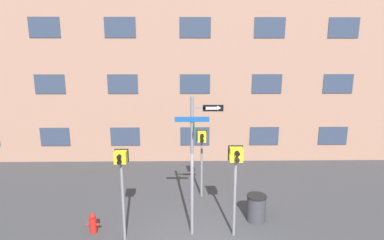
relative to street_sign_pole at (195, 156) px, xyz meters
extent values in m
cube|color=#936B56|center=(0.17, 6.59, 4.02)|extent=(24.00, 0.60, 12.89)
cube|color=#2D384C|center=(-6.69, 6.27, -1.14)|extent=(1.43, 0.03, 0.92)
cube|color=#2D384C|center=(-3.26, 6.27, -1.14)|extent=(1.43, 0.03, 0.92)
cube|color=#2D384C|center=(0.17, 6.27, -1.14)|extent=(1.43, 0.03, 0.92)
cube|color=#2D384C|center=(3.60, 6.27, -1.14)|extent=(1.43, 0.03, 0.92)
cube|color=#2D384C|center=(7.03, 6.27, -1.14)|extent=(1.43, 0.03, 0.92)
cube|color=#2D384C|center=(-6.69, 6.27, 1.44)|extent=(1.43, 0.03, 0.92)
cube|color=#2D384C|center=(-3.26, 6.27, 1.44)|extent=(1.43, 0.03, 0.92)
cube|color=#2D384C|center=(0.17, 6.27, 1.44)|extent=(1.43, 0.03, 0.92)
cube|color=#2D384C|center=(3.60, 6.27, 1.44)|extent=(1.43, 0.03, 0.92)
cube|color=#2D384C|center=(7.03, 6.27, 1.44)|extent=(1.43, 0.03, 0.92)
cube|color=#2D384C|center=(-6.69, 6.27, 4.02)|extent=(1.43, 0.03, 0.92)
cube|color=#2D384C|center=(-3.26, 6.27, 4.02)|extent=(1.43, 0.03, 0.92)
cube|color=#2D384C|center=(0.17, 6.27, 4.02)|extent=(1.43, 0.03, 0.92)
cube|color=#2D384C|center=(3.60, 6.27, 4.02)|extent=(1.43, 0.03, 0.92)
cube|color=#2D384C|center=(7.03, 6.27, 4.02)|extent=(1.43, 0.03, 0.92)
cylinder|color=slate|center=(-0.07, 0.01, -0.38)|extent=(0.09, 0.09, 4.10)
cube|color=slate|center=(0.21, 0.01, 1.36)|extent=(0.57, 0.05, 0.05)
cube|color=#14478C|center=(-0.07, -0.05, 1.06)|extent=(0.94, 0.02, 0.14)
cube|color=#196B2D|center=(-0.01, 0.01, 0.86)|extent=(0.02, 0.78, 0.15)
cube|color=black|center=(0.50, -0.01, 1.36)|extent=(0.56, 0.02, 0.18)
cube|color=white|center=(0.46, -0.02, 1.36)|extent=(0.32, 0.01, 0.07)
cone|color=white|center=(0.66, -0.02, 1.36)|extent=(0.10, 0.14, 0.14)
cylinder|color=slate|center=(-2.01, -0.24, -1.27)|extent=(0.08, 0.08, 2.33)
cube|color=gold|center=(-2.01, -0.24, 0.06)|extent=(0.32, 0.26, 0.32)
cube|color=black|center=(-2.01, -0.10, 0.06)|extent=(0.38, 0.02, 0.38)
cylinder|color=black|center=(-2.01, -0.43, 0.13)|extent=(0.11, 0.12, 0.11)
cylinder|color=black|center=(-2.01, -0.43, -0.01)|extent=(0.11, 0.12, 0.11)
cylinder|color=#EA4C14|center=(-2.01, -0.38, 0.13)|extent=(0.09, 0.01, 0.09)
cylinder|color=slate|center=(1.15, -0.08, -1.28)|extent=(0.08, 0.08, 2.30)
cube|color=gold|center=(1.15, -0.08, 0.07)|extent=(0.36, 0.26, 0.38)
cube|color=black|center=(1.15, 0.06, 0.07)|extent=(0.42, 0.02, 0.44)
cylinder|color=black|center=(1.15, -0.27, 0.15)|extent=(0.13, 0.12, 0.13)
cylinder|color=black|center=(1.15, -0.27, -0.02)|extent=(0.13, 0.12, 0.13)
cylinder|color=#EA4C14|center=(1.15, -0.22, 0.15)|extent=(0.11, 0.01, 0.11)
cylinder|color=slate|center=(0.32, 2.44, -1.36)|extent=(0.08, 0.08, 2.13)
cube|color=gold|center=(0.32, 2.44, -0.11)|extent=(0.31, 0.26, 0.37)
cube|color=black|center=(0.32, 2.58, -0.11)|extent=(0.37, 0.02, 0.43)
cylinder|color=black|center=(0.32, 2.25, -0.03)|extent=(0.13, 0.12, 0.13)
cylinder|color=black|center=(0.32, 2.25, -0.20)|extent=(0.13, 0.12, 0.13)
cylinder|color=#EA4C14|center=(0.32, 2.31, -0.03)|extent=(0.10, 0.01, 0.10)
cylinder|color=red|center=(-3.01, 0.11, -2.19)|extent=(0.21, 0.21, 0.48)
sphere|color=red|center=(-3.01, 0.11, -1.89)|extent=(0.18, 0.18, 0.18)
cylinder|color=red|center=(-3.16, 0.11, -2.17)|extent=(0.08, 0.07, 0.07)
cylinder|color=red|center=(-2.87, 0.11, -2.17)|extent=(0.08, 0.07, 0.07)
cylinder|color=#333338|center=(1.98, 0.72, -2.02)|extent=(0.59, 0.59, 0.82)
cylinder|color=black|center=(1.98, 0.72, -1.59)|extent=(0.63, 0.63, 0.04)
camera|label=1|loc=(-0.20, -7.97, 2.74)|focal=28.00mm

